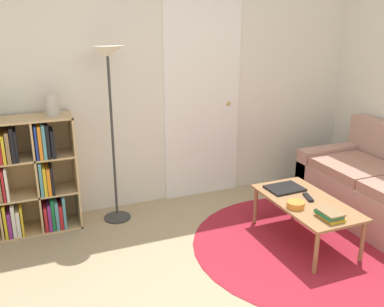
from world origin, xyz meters
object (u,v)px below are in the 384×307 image
vase_on_shelf (52,105)px  floor_lamp (109,77)px  laptop (285,188)px  bowl (296,205)px  coffee_table (306,205)px  bookshelf (12,180)px

vase_on_shelf → floor_lamp: bearing=-8.9°
vase_on_shelf → laptop: bearing=-23.9°
bowl → laptop: bearing=69.5°
coffee_table → bowl: bearing=-155.3°
coffee_table → vase_on_shelf: bearing=149.7°
bookshelf → vase_on_shelf: size_ratio=5.60×
floor_lamp → bowl: (1.27, -1.13, -0.98)m
bookshelf → bowl: size_ratio=7.19×
coffee_table → vase_on_shelf: size_ratio=5.21×
bookshelf → vase_on_shelf: vase_on_shelf is taller
coffee_table → bowl: (-0.17, -0.08, 0.06)m
floor_lamp → vase_on_shelf: bearing=171.1°
laptop → bookshelf: bearing=159.9°
bowl → vase_on_shelf: 2.27m
floor_lamp → coffee_table: bearing=-36.2°
floor_lamp → laptop: floor_lamp is taller
floor_lamp → bookshelf: bearing=175.2°
laptop → bowl: (-0.14, -0.36, 0.02)m
coffee_table → laptop: (-0.03, 0.28, 0.05)m
bookshelf → bowl: bookshelf is taller
bookshelf → coffee_table: 2.61m
coffee_table → vase_on_shelf: 2.39m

